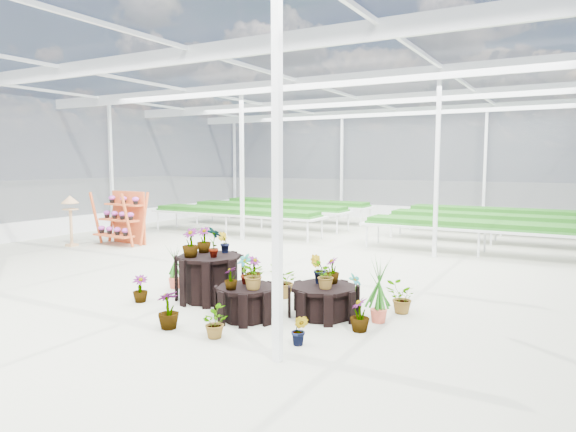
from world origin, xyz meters
The scene contains 10 objects.
ground_plane centered at (0.00, 0.00, 0.00)m, with size 24.00×24.00×0.00m, color gray.
greenhouse_shell centered at (0.00, 0.00, 2.25)m, with size 18.00×24.00×4.50m, color white, non-canonical shape.
steel_frame centered at (0.00, 0.00, 2.25)m, with size 18.00×24.00×4.50m, color silver, non-canonical shape.
nursery_benches centered at (0.00, 7.20, 0.42)m, with size 16.00×7.00×0.84m, color silver, non-canonical shape.
plinth_tall centered at (0.50, -2.14, 0.40)m, with size 1.18×1.18×0.80m, color black.
plinth_mid centered at (1.70, -2.74, 0.26)m, with size 0.98×0.98×0.52m, color black.
plinth_low centered at (2.70, -2.04, 0.25)m, with size 1.10×1.10×0.49m, color black.
shelf_rack centered at (-5.65, 1.46, 0.79)m, with size 1.50×0.79×1.58m, color #C54F24, non-canonical shape.
bird_table centered at (-6.68, 0.56, 0.75)m, with size 0.36×0.36×1.50m, color tan, non-canonical shape.
nursery_plants centered at (1.70, -2.08, 0.49)m, with size 4.85×3.07×1.35m.
Camera 1 is at (6.11, -9.27, 2.45)m, focal length 32.00 mm.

